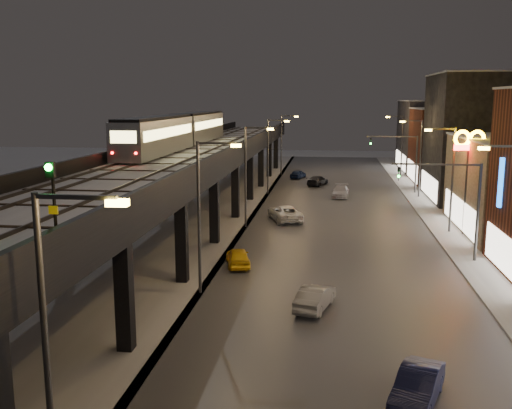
{
  "coord_description": "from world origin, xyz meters",
  "views": [
    {
      "loc": [
        6.81,
        -18.5,
        11.34
      ],
      "look_at": [
        2.31,
        15.43,
        5.0
      ],
      "focal_mm": 40.0,
      "sensor_mm": 36.0,
      "label": 1
    }
  ],
  "objects": [
    {
      "name": "car_onc_silver",
      "position": [
        10.23,
        1.93,
        0.66
      ],
      "size": [
        2.68,
        4.26,
        1.32
      ],
      "primitive_type": "imported",
      "rotation": [
        0.0,
        0.0,
        -0.34
      ],
      "color": "#14173A",
      "rests_on": "ground"
    },
    {
      "name": "viaduct_parapet_far",
      "position": [
        -10.35,
        32.0,
        6.85
      ],
      "size": [
        0.3,
        100.0,
        1.1
      ],
      "primitive_type": "cube",
      "color": "black",
      "rests_on": "elevated_viaduct"
    },
    {
      "name": "sign_carwash",
      "position": [
        18.5,
        20.35,
        5.3
      ],
      "size": [
        1.46,
        0.35,
        7.59
      ],
      "color": "#38383A",
      "rests_on": "ground"
    },
    {
      "name": "traffic_light_rig_b",
      "position": [
        15.84,
        52.0,
        4.5
      ],
      "size": [
        6.1,
        0.34,
        7.0
      ],
      "color": "#38383A",
      "rests_on": "ground"
    },
    {
      "name": "car_taxi",
      "position": [
        0.63,
        18.73,
        0.63
      ],
      "size": [
        2.37,
        3.98,
        1.27
      ],
      "primitive_type": "imported",
      "rotation": [
        0.0,
        0.0,
        3.39
      ],
      "color": "yellow",
      "rests_on": "ground"
    },
    {
      "name": "viaduct_trackbed",
      "position": [
        -6.01,
        31.97,
        6.39
      ],
      "size": [
        8.4,
        100.0,
        0.32
      ],
      "color": "#B2B7C1",
      "rests_on": "elevated_viaduct"
    },
    {
      "name": "streetlight_left_0",
      "position": [
        -0.43,
        -5.0,
        5.24
      ],
      "size": [
        2.57,
        0.28,
        9.0
      ],
      "color": "#38383A",
      "rests_on": "ground"
    },
    {
      "name": "sidewalk_right",
      "position": [
        17.5,
        35.0,
        0.07
      ],
      "size": [
        4.0,
        120.0,
        0.14
      ],
      "primitive_type": "cube",
      "color": "#9FA1A8",
      "rests_on": "ground"
    },
    {
      "name": "streetlight_right_4",
      "position": [
        16.73,
        67.0,
        5.24
      ],
      "size": [
        2.56,
        0.28,
        9.0
      ],
      "color": "#38383A",
      "rests_on": "ground"
    },
    {
      "name": "streetlight_right_3",
      "position": [
        16.73,
        49.0,
        5.24
      ],
      "size": [
        2.56,
        0.28,
        9.0
      ],
      "color": "#38383A",
      "rests_on": "ground"
    },
    {
      "name": "streetlight_left_4",
      "position": [
        -0.43,
        67.0,
        5.24
      ],
      "size": [
        2.57,
        0.28,
        9.0
      ],
      "color": "#38383A",
      "rests_on": "ground"
    },
    {
      "name": "sign_mcdonalds",
      "position": [
        18.0,
        30.21,
        7.05
      ],
      "size": [
        2.64,
        0.62,
        8.87
      ],
      "color": "#38383A",
      "rests_on": "ground"
    },
    {
      "name": "car_mid_dark",
      "position": [
        5.05,
        56.77,
        0.63
      ],
      "size": [
        3.11,
        4.71,
        1.27
      ],
      "primitive_type": "imported",
      "rotation": [
        0.0,
        0.0,
        2.81
      ],
      "color": "black",
      "rests_on": "ground"
    },
    {
      "name": "road_surface",
      "position": [
        7.5,
        35.0,
        0.03
      ],
      "size": [
        17.0,
        120.0,
        0.06
      ],
      "primitive_type": "cube",
      "color": "#46474D",
      "rests_on": "ground"
    },
    {
      "name": "traffic_light_rig_a",
      "position": [
        15.84,
        22.0,
        4.5
      ],
      "size": [
        6.1,
        0.34,
        7.0
      ],
      "color": "#38383A",
      "rests_on": "ground"
    },
    {
      "name": "building_f",
      "position": [
        23.99,
        76.0,
        5.58
      ],
      "size": [
        12.2,
        16.2,
        11.16
      ],
      "color": "#28272C",
      "rests_on": "ground"
    },
    {
      "name": "car_far_white",
      "position": [
        2.09,
        63.34,
        0.62
      ],
      "size": [
        2.43,
        3.88,
        1.23
      ],
      "primitive_type": "imported",
      "rotation": [
        0.0,
        0.0,
        2.85
      ],
      "color": "#142248",
      "rests_on": "ground"
    },
    {
      "name": "streetlight_left_1",
      "position": [
        -0.43,
        13.0,
        5.24
      ],
      "size": [
        2.57,
        0.28,
        9.0
      ],
      "color": "#38383A",
      "rests_on": "ground"
    },
    {
      "name": "building_e",
      "position": [
        23.99,
        62.0,
        5.08
      ],
      "size": [
        12.2,
        12.2,
        10.16
      ],
      "color": "#582515",
      "rests_on": "ground"
    },
    {
      "name": "streetlight_right_2",
      "position": [
        16.73,
        31.0,
        5.24
      ],
      "size": [
        2.56,
        0.28,
        9.0
      ],
      "color": "#38383A",
      "rests_on": "ground"
    },
    {
      "name": "streetlight_left_3",
      "position": [
        -0.43,
        49.0,
        5.24
      ],
      "size": [
        2.57,
        0.28,
        9.0
      ],
      "color": "#38383A",
      "rests_on": "ground"
    },
    {
      "name": "car_near_white",
      "position": [
        6.11,
        11.28,
        0.65
      ],
      "size": [
        2.31,
        4.14,
        1.29
      ],
      "primitive_type": "imported",
      "rotation": [
        0.0,
        0.0,
        2.89
      ],
      "color": "gray",
      "rests_on": "ground"
    },
    {
      "name": "under_viaduct_pavement",
      "position": [
        -6.0,
        35.0,
        0.03
      ],
      "size": [
        11.0,
        120.0,
        0.06
      ],
      "primitive_type": "cube",
      "color": "#9FA1A8",
      "rests_on": "ground"
    },
    {
      "name": "elevated_viaduct",
      "position": [
        -6.0,
        31.84,
        5.62
      ],
      "size": [
        9.0,
        100.0,
        6.3
      ],
      "color": "black",
      "rests_on": "ground"
    },
    {
      "name": "subway_train",
      "position": [
        -8.5,
        38.35,
        8.23
      ],
      "size": [
        2.71,
        32.51,
        3.23
      ],
      "color": "gray",
      "rests_on": "viaduct_trackbed"
    },
    {
      "name": "viaduct_parapet_streetside",
      "position": [
        -1.65,
        32.0,
        6.85
      ],
      "size": [
        0.3,
        100.0,
        1.1
      ],
      "primitive_type": "cube",
      "color": "black",
      "rests_on": "elevated_viaduct"
    },
    {
      "name": "rail_signal",
      "position": [
        -2.1,
        -1.38,
        8.57
      ],
      "size": [
        0.32,
        0.41,
        2.75
      ],
      "color": "black",
      "rests_on": "viaduct_trackbed"
    },
    {
      "name": "car_mid_silver",
      "position": [
        2.58,
        33.99,
        0.73
      ],
      "size": [
        4.07,
        5.77,
        1.46
      ],
      "primitive_type": "imported",
      "rotation": [
        0.0,
        0.0,
        3.49
      ],
      "color": "white",
      "rests_on": "ground"
    },
    {
      "name": "streetlight_left_2",
      "position": [
        -0.43,
        31.0,
        5.24
      ],
      "size": [
        2.57,
        0.28,
        9.0
      ],
      "color": "#38383A",
      "rests_on": "ground"
    },
    {
      "name": "car_onc_white",
      "position": [
        7.96,
        47.95,
        0.66
      ],
      "size": [
        2.19,
        4.65,
        1.31
      ],
      "primitive_type": "imported",
      "rotation": [
        0.0,
        0.0,
        -0.08
      ],
      "color": "silver",
      "rests_on": "ground"
    },
    {
      "name": "building_d",
      "position": [
        23.99,
        48.0,
        7.08
      ],
      "size": [
        12.2,
        13.2,
        14.16
      ],
      "color": "black",
      "rests_on": "ground"
    }
  ]
}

